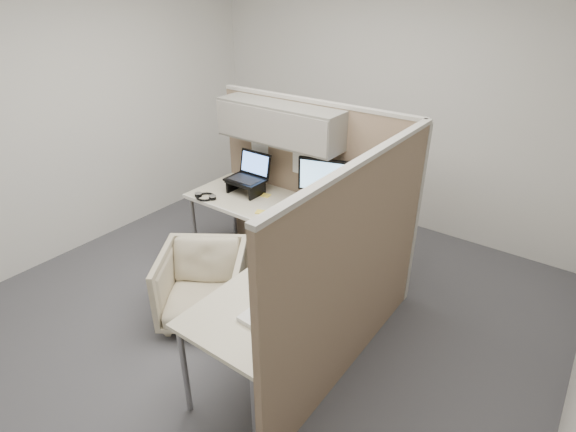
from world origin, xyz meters
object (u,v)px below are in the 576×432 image
Objects in this scene: office_chair at (203,282)px; monitor_left at (323,180)px; desk at (281,241)px; keyboard at (305,227)px.

monitor_left is (0.46, 1.04, 0.66)m from office_chair.
office_chair is at bearing -136.15° from desk.
desk is 4.29× the size of monitor_left.
desk is 0.73m from office_chair.
keyboard is at bearing -94.04° from monitor_left.
monitor_left is at bearing 90.10° from desk.
monitor_left reaches higher than keyboard.
desk is at bearing -108.51° from keyboard.
desk is 2.90× the size of office_chair.
keyboard is (0.08, -0.38, -0.26)m from monitor_left.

